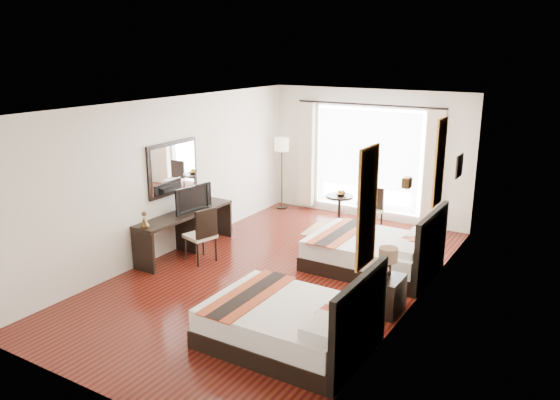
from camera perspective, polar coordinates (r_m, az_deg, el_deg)
The scene contains 29 objects.
floor at distance 9.11m, azimuth -0.25°, elevation -7.85°, with size 4.50×7.50×0.01m, color #380A0A.
ceiling at distance 8.40m, azimuth -0.27°, elevation 9.92°, with size 4.50×7.50×0.02m, color white.
wall_headboard at distance 7.76m, azimuth 14.03°, elevation -1.52°, with size 0.01×7.50×2.80m, color silver.
wall_desk at distance 9.97m, azimuth -11.34°, elevation 2.43°, with size 0.01×7.50×2.80m, color silver.
wall_window at distance 11.92m, azimuth 9.20°, elevation 4.68°, with size 4.50×0.01×2.80m, color silver.
wall_entry at distance 5.95m, azimuth -19.58°, elevation -7.30°, with size 4.50×0.01×2.80m, color silver.
window_glass at distance 11.93m, azimuth 9.16°, elevation 4.20°, with size 2.40×0.02×2.20m, color white.
sheer_curtain at distance 11.87m, azimuth 9.05°, elevation 4.15°, with size 2.30×0.02×2.10m, color white.
drape_left at distance 12.45m, azimuth 2.78°, elevation 4.77°, with size 0.35×0.14×2.35m, color beige.
drape_right at distance 11.39m, azimuth 15.72°, elevation 3.17°, with size 0.35×0.14×2.35m, color beige.
art_panel_near at distance 6.00m, azimuth 9.10°, elevation -0.80°, with size 0.03×0.50×1.35m, color maroon.
art_panel_far at distance 8.64m, azimuth 16.34°, elevation 3.81°, with size 0.03×0.50×1.35m, color maroon.
wall_sconce at distance 7.34m, azimuth 13.12°, elevation 1.78°, with size 0.10×0.14×0.14m, color #3F2C16.
mirror_frame at distance 9.95m, azimuth -11.13°, elevation 3.30°, with size 0.04×1.25×0.95m, color black.
mirror_glass at distance 9.93m, azimuth -11.02°, elevation 3.29°, with size 0.01×1.12×0.82m, color white.
bed_near at distance 7.01m, azimuth 1.26°, elevation -12.74°, with size 2.02×1.57×1.13m.
bed_far at distance 9.37m, azimuth 9.94°, elevation -5.39°, with size 2.05×1.60×1.16m.
nightstand at distance 7.95m, azimuth 10.92°, elevation -9.68°, with size 0.44×0.55×0.53m, color black.
table_lamp at distance 7.85m, azimuth 11.23°, elevation -5.86°, with size 0.27×0.27×0.42m.
vase at distance 7.71m, azimuth 10.86°, elevation -8.10°, with size 0.11×0.11×0.12m, color black.
console_desk at distance 10.11m, azimuth -9.81°, elevation -3.33°, with size 0.50×2.20×0.76m, color black.
television at distance 10.03m, azimuth -9.33°, elevation 0.21°, with size 0.83×0.11×0.48m, color black.
bronze_figurine at distance 9.27m, azimuth -13.98°, elevation -2.10°, with size 0.16×0.16×0.24m, color #3F2C16, non-canonical shape.
desk_chair at distance 9.68m, azimuth -8.24°, elevation -4.64°, with size 0.56×0.56×0.98m.
floor_lamp at distance 12.45m, azimuth 0.18°, elevation 5.34°, with size 0.33×0.33×1.65m.
side_table at distance 11.50m, azimuth 6.20°, elevation -1.10°, with size 0.57×0.57×0.66m, color black.
fruit_bowl at distance 11.38m, azimuth 6.41°, elevation 0.58°, with size 0.22×0.22×0.05m, color #422317.
window_chair at distance 11.29m, azimuth 9.42°, elevation -1.87°, with size 0.45×0.45×0.88m.
jute_rug at distance 11.14m, azimuth 6.09°, elevation -3.41°, with size 1.29×0.88×0.01m, color tan.
Camera 1 is at (4.36, -7.13, 3.63)m, focal length 35.00 mm.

